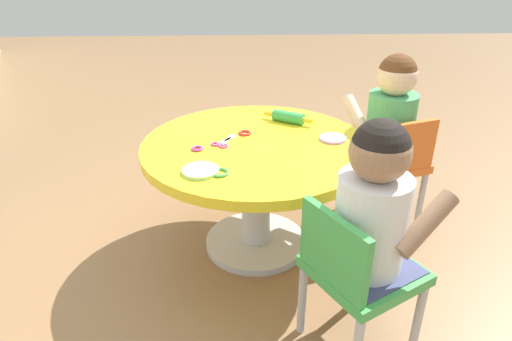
{
  "coord_description": "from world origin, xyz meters",
  "views": [
    {
      "loc": [
        -1.64,
        0.06,
        1.2
      ],
      "look_at": [
        0.0,
        0.0,
        0.37
      ],
      "focal_mm": 31.72,
      "sensor_mm": 36.0,
      "label": 1
    }
  ],
  "objects_px": {
    "craft_table": "(256,169)",
    "child_chair_right": "(390,163)",
    "seated_child_right": "(391,113)",
    "rolling_pin": "(288,117)",
    "child_chair_left": "(356,272)",
    "craft_scissors": "(223,143)",
    "seated_child_left": "(374,204)"
  },
  "relations": [
    {
      "from": "craft_table",
      "to": "child_chair_right",
      "type": "height_order",
      "value": "child_chair_right"
    },
    {
      "from": "child_chair_right",
      "to": "seated_child_right",
      "type": "xyz_separation_m",
      "value": [
        0.04,
        0.01,
        0.23
      ]
    },
    {
      "from": "child_chair_left",
      "to": "seated_child_right",
      "type": "height_order",
      "value": "seated_child_right"
    },
    {
      "from": "seated_child_left",
      "to": "seated_child_right",
      "type": "distance_m",
      "value": 0.81
    },
    {
      "from": "child_chair_left",
      "to": "seated_child_right",
      "type": "distance_m",
      "value": 0.87
    },
    {
      "from": "craft_table",
      "to": "child_chair_left",
      "type": "relative_size",
      "value": 1.69
    },
    {
      "from": "craft_table",
      "to": "rolling_pin",
      "type": "distance_m",
      "value": 0.3
    },
    {
      "from": "rolling_pin",
      "to": "craft_scissors",
      "type": "height_order",
      "value": "rolling_pin"
    },
    {
      "from": "craft_table",
      "to": "rolling_pin",
      "type": "relative_size",
      "value": 4.34
    },
    {
      "from": "seated_child_right",
      "to": "craft_table",
      "type": "bearing_deg",
      "value": 109.24
    },
    {
      "from": "child_chair_left",
      "to": "rolling_pin",
      "type": "xyz_separation_m",
      "value": [
        0.79,
        0.13,
        0.21
      ]
    },
    {
      "from": "seated_child_left",
      "to": "seated_child_right",
      "type": "relative_size",
      "value": 1.0
    },
    {
      "from": "child_chair_right",
      "to": "craft_scissors",
      "type": "relative_size",
      "value": 3.81
    },
    {
      "from": "child_chair_left",
      "to": "craft_scissors",
      "type": "height_order",
      "value": "child_chair_left"
    },
    {
      "from": "child_chair_left",
      "to": "rolling_pin",
      "type": "height_order",
      "value": "rolling_pin"
    },
    {
      "from": "seated_child_left",
      "to": "child_chair_right",
      "type": "bearing_deg",
      "value": -22.27
    },
    {
      "from": "child_chair_right",
      "to": "craft_scissors",
      "type": "height_order",
      "value": "child_chair_right"
    },
    {
      "from": "craft_table",
      "to": "seated_child_right",
      "type": "relative_size",
      "value": 1.78
    },
    {
      "from": "craft_table",
      "to": "seated_child_left",
      "type": "xyz_separation_m",
      "value": [
        -0.55,
        -0.32,
        0.16
      ]
    },
    {
      "from": "craft_table",
      "to": "craft_scissors",
      "type": "distance_m",
      "value": 0.17
    },
    {
      "from": "child_chair_left",
      "to": "seated_child_left",
      "type": "distance_m",
      "value": 0.23
    },
    {
      "from": "seated_child_left",
      "to": "seated_child_right",
      "type": "xyz_separation_m",
      "value": [
        0.76,
        -0.28,
        0.0
      ]
    },
    {
      "from": "craft_table",
      "to": "craft_scissors",
      "type": "bearing_deg",
      "value": 89.84
    },
    {
      "from": "seated_child_right",
      "to": "rolling_pin",
      "type": "height_order",
      "value": "seated_child_right"
    },
    {
      "from": "child_chair_left",
      "to": "rolling_pin",
      "type": "relative_size",
      "value": 2.56
    },
    {
      "from": "rolling_pin",
      "to": "craft_scissors",
      "type": "xyz_separation_m",
      "value": [
        -0.22,
        0.28,
        -0.02
      ]
    },
    {
      "from": "child_chair_left",
      "to": "craft_scissors",
      "type": "distance_m",
      "value": 0.73
    },
    {
      "from": "craft_table",
      "to": "child_chair_right",
      "type": "distance_m",
      "value": 0.64
    },
    {
      "from": "child_chair_left",
      "to": "seated_child_right",
      "type": "xyz_separation_m",
      "value": [
        0.78,
        -0.32,
        0.23
      ]
    },
    {
      "from": "craft_table",
      "to": "child_chair_right",
      "type": "bearing_deg",
      "value": -74.36
    },
    {
      "from": "child_chair_right",
      "to": "rolling_pin",
      "type": "distance_m",
      "value": 0.51
    },
    {
      "from": "child_chair_left",
      "to": "seated_child_left",
      "type": "xyz_separation_m",
      "value": [
        0.02,
        -0.03,
        0.23
      ]
    }
  ]
}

